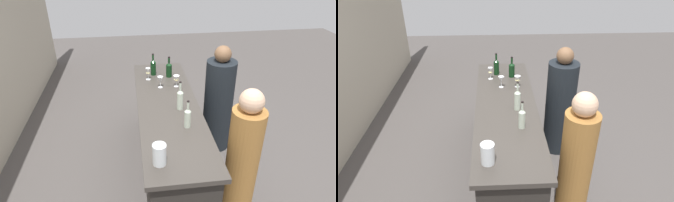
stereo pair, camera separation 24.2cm
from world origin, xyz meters
The scene contains 12 objects.
ground_plane centered at (0.00, 0.00, 0.00)m, with size 12.00×12.00×0.00m, color #4C4744.
bar_counter centered at (0.00, 0.00, 0.49)m, with size 2.48×0.70×0.98m.
wine_bottle_leftmost_clear_pale centered at (-0.46, -0.14, 1.09)m, with size 0.07×0.07×0.30m.
wine_bottle_second_left_clear_pale centered at (-0.10, -0.12, 1.10)m, with size 0.07×0.07×0.34m.
wine_bottle_center_dark_green centered at (0.77, -0.12, 1.09)m, with size 0.08×0.08×0.29m.
wine_bottle_second_right_dark_green centered at (0.86, 0.09, 1.09)m, with size 0.07×0.07×0.31m.
wine_glass_near_left centered at (0.46, -0.17, 1.08)m, with size 0.08×0.08×0.15m.
wine_glass_near_center centered at (0.45, 0.04, 1.08)m, with size 0.07×0.07×0.15m.
wine_glass_near_right centered at (0.71, 0.17, 1.09)m, with size 0.06×0.06×0.17m.
water_pitcher centered at (-0.98, 0.20, 1.07)m, with size 0.12×0.12×0.19m.
person_left_guest centered at (0.44, -0.75, 0.68)m, with size 0.46×0.46×1.50m.
person_center_guest centered at (-0.75, -0.65, 0.71)m, with size 0.39×0.39×1.51m.
Camera 1 is at (-2.88, 0.39, 2.67)m, focal length 31.35 mm.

